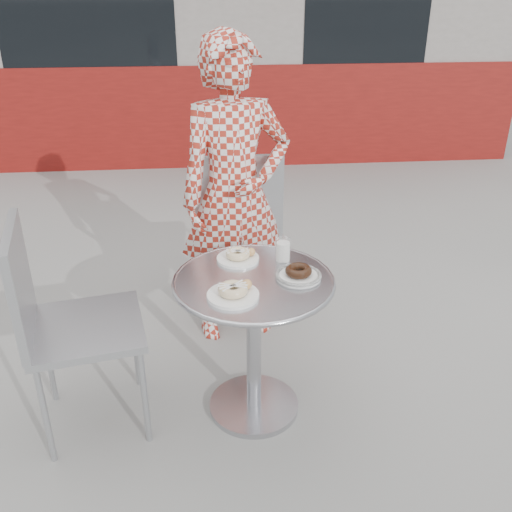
{
  "coord_description": "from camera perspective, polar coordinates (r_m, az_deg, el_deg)",
  "views": [
    {
      "loc": [
        -0.17,
        -2.08,
        1.82
      ],
      "look_at": [
        0.02,
        0.03,
        0.75
      ],
      "focal_mm": 40.0,
      "sensor_mm": 36.0,
      "label": 1
    }
  ],
  "objects": [
    {
      "name": "chair_far",
      "position": [
        3.34,
        -1.94,
        -0.27
      ],
      "size": [
        0.47,
        0.48,
        0.99
      ],
      "rotation": [
        0.0,
        0.0,
        3.16
      ],
      "color": "#ACAFB4",
      "rests_on": "ground"
    },
    {
      "name": "ground",
      "position": [
        2.76,
        -0.44,
        -14.37
      ],
      "size": [
        60.0,
        60.0,
        0.0
      ],
      "primitive_type": "plane",
      "color": "gray",
      "rests_on": "ground"
    },
    {
      "name": "bistro_table",
      "position": [
        2.42,
        -0.23,
        -5.77
      ],
      "size": [
        0.68,
        0.68,
        0.68
      ],
      "rotation": [
        0.0,
        0.0,
        -0.19
      ],
      "color": "silver",
      "rests_on": "ground"
    },
    {
      "name": "plate_near",
      "position": [
        2.21,
        -2.24,
        -3.59
      ],
      "size": [
        0.2,
        0.2,
        0.05
      ],
      "rotation": [
        0.0,
        0.0,
        0.18
      ],
      "color": "white",
      "rests_on": "bistro_table"
    },
    {
      "name": "milk_cup",
      "position": [
        2.47,
        2.71,
        0.56
      ],
      "size": [
        0.07,
        0.07,
        0.1
      ],
      "rotation": [
        0.0,
        0.0,
        0.29
      ],
      "color": "white",
      "rests_on": "bistro_table"
    },
    {
      "name": "chair_left",
      "position": [
        2.59,
        -16.38,
        -10.53
      ],
      "size": [
        0.54,
        0.54,
        0.96
      ],
      "rotation": [
        0.0,
        0.0,
        1.77
      ],
      "color": "#ACAFB4",
      "rests_on": "ground"
    },
    {
      "name": "plate_checker",
      "position": [
        2.35,
        4.27,
        -1.81
      ],
      "size": [
        0.19,
        0.19,
        0.05
      ],
      "rotation": [
        0.0,
        0.0,
        -0.3
      ],
      "color": "white",
      "rests_on": "bistro_table"
    },
    {
      "name": "plate_far",
      "position": [
        2.49,
        -1.75,
        0.02
      ],
      "size": [
        0.18,
        0.18,
        0.05
      ],
      "rotation": [
        0.0,
        0.0,
        -0.17
      ],
      "color": "white",
      "rests_on": "bistro_table"
    },
    {
      "name": "storefront",
      "position": [
        7.64,
        -4.28,
        24.2
      ],
      "size": [
        6.02,
        4.55,
        3.0
      ],
      "color": "gray",
      "rests_on": "ground"
    },
    {
      "name": "seated_person",
      "position": [
        2.91,
        -2.11,
        6.08
      ],
      "size": [
        0.65,
        0.51,
        1.59
      ],
      "primitive_type": "imported",
      "rotation": [
        0.0,
        0.0,
        0.24
      ],
      "color": "maroon",
      "rests_on": "ground"
    }
  ]
}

